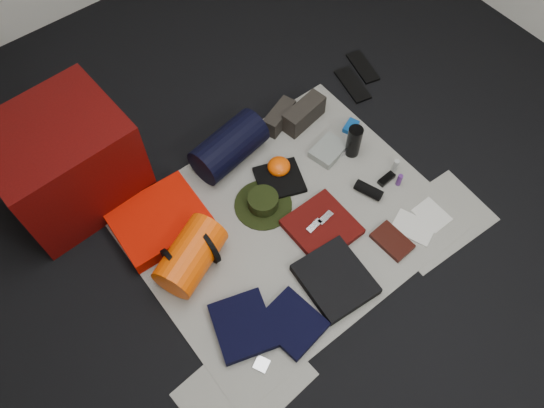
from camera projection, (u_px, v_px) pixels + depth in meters
floor at (287, 222)px, 2.92m from camera, size 4.50×4.50×0.02m
newspaper_mat at (287, 221)px, 2.90m from camera, size 1.60×1.30×0.01m
newspaper_sheet_front_left at (245, 384)px, 2.47m from camera, size 0.61×0.44×0.00m
newspaper_sheet_front_right at (436, 220)px, 2.91m from camera, size 0.60×0.43×0.00m
red_cabinet at (65, 163)px, 2.76m from camera, size 0.70×0.59×0.56m
sleeping_pad at (160, 220)px, 2.85m from camera, size 0.49×0.41×0.09m
stuff_sack at (191, 256)px, 2.67m from camera, size 0.44×0.36×0.22m
sack_strap_left at (174, 267)px, 2.65m from camera, size 0.02×0.22×0.22m
sack_strap_right at (207, 245)px, 2.71m from camera, size 0.03×0.22×0.22m
navy_duffel at (229, 147)px, 3.02m from camera, size 0.47×0.29×0.23m
boonie_brim at (263, 205)px, 2.95m from camera, size 0.33×0.33×0.01m
boonie_crown at (263, 201)px, 2.91m from camera, size 0.17×0.17×0.07m
hiking_boot_left at (279, 117)px, 3.19m from camera, size 0.26×0.16×0.12m
hiking_boot_right at (304, 114)px, 3.19m from camera, size 0.30×0.15×0.14m
flip_flop_left at (352, 84)px, 3.40m from camera, size 0.17×0.32×0.02m
flip_flop_right at (363, 67)px, 3.48m from camera, size 0.17×0.30×0.02m
trousers_navy_a at (243, 326)px, 2.58m from camera, size 0.35×0.38×0.05m
trousers_navy_b at (292, 323)px, 2.59m from camera, size 0.29×0.32×0.04m
trousers_charcoal at (335, 279)px, 2.70m from camera, size 0.35×0.39×0.06m
black_tshirt at (280, 180)px, 3.02m from camera, size 0.32×0.31×0.03m
red_shirt at (322, 227)px, 2.86m from camera, size 0.33×0.33×0.04m
orange_stuff_sack at (279, 166)px, 3.03m from camera, size 0.15×0.15×0.09m
first_aid_pouch at (328, 150)px, 3.11m from camera, size 0.23×0.19×0.05m
water_bottle at (354, 141)px, 3.04m from camera, size 0.11×0.11×0.21m
speaker at (369, 190)px, 2.97m from camera, size 0.11×0.17×0.06m
compact_camera at (337, 152)px, 3.11m from camera, size 0.11×0.08×0.04m
cyan_case at (351, 127)px, 3.21m from camera, size 0.12×0.10×0.03m
toiletry_purple at (399, 180)px, 2.99m from camera, size 0.03×0.03×0.09m
toiletry_clear at (396, 166)px, 3.03m from camera, size 0.04×0.04×0.09m
paperback_book at (392, 241)px, 2.82m from camera, size 0.15×0.22×0.03m
map_booklet at (413, 228)px, 2.87m from camera, size 0.22×0.25×0.01m
map_printout at (432, 215)px, 2.92m from camera, size 0.14×0.18×0.01m
sunglasses at (386, 179)px, 3.02m from camera, size 0.11×0.05×0.03m
key_cluster at (262, 364)px, 2.51m from camera, size 0.09×0.09×0.01m
tape_roll at (279, 171)px, 3.01m from camera, size 0.05×0.05×0.04m
energy_bar_a at (314, 226)px, 2.83m from camera, size 0.10×0.05×0.01m
energy_bar_b at (325, 218)px, 2.85m from camera, size 0.10×0.05×0.01m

